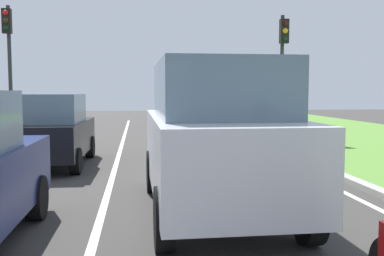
{
  "coord_description": "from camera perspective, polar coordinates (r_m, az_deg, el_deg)",
  "views": [
    {
      "loc": [
        -0.14,
        2.16,
        1.85
      ],
      "look_at": [
        0.81,
        9.86,
        1.2
      ],
      "focal_mm": 41.22,
      "sensor_mm": 36.0,
      "label": 1
    }
  ],
  "objects": [
    {
      "name": "ground_plane",
      "position": [
        11.99,
        -6.3,
        -4.11
      ],
      "size": [
        60.0,
        60.0,
        0.0
      ],
      "primitive_type": "plane",
      "color": "#383533"
    },
    {
      "name": "lane_line_center",
      "position": [
        12.0,
        -9.65,
        -4.13
      ],
      "size": [
        0.12,
        32.0,
        0.01
      ],
      "primitive_type": "cube",
      "color": "silver",
      "rests_on": "ground"
    },
    {
      "name": "lane_line_right_edge",
      "position": [
        12.56,
        10.4,
        -3.74
      ],
      "size": [
        0.12,
        32.0,
        0.01
      ],
      "primitive_type": "cube",
      "color": "silver",
      "rests_on": "ground"
    },
    {
      "name": "curb_right",
      "position": [
        12.71,
        12.56,
        -3.42
      ],
      "size": [
        0.24,
        48.0,
        0.12
      ],
      "primitive_type": "cube",
      "color": "#9E9B93",
      "rests_on": "ground"
    },
    {
      "name": "car_suv_ahead",
      "position": [
        6.61,
        3.03,
        -1.16
      ],
      "size": [
        2.0,
        4.51,
        2.28
      ],
      "rotation": [
        0.0,
        0.0,
        0.01
      ],
      "color": "silver",
      "rests_on": "ground"
    },
    {
      "name": "car_hatchback_far",
      "position": [
        11.38,
        -17.72,
        -0.32
      ],
      "size": [
        1.79,
        3.73,
        1.78
      ],
      "rotation": [
        0.0,
        0.0,
        -0.02
      ],
      "color": "black",
      "rests_on": "ground"
    },
    {
      "name": "traffic_light_near_right",
      "position": [
        17.23,
        11.69,
        9.28
      ],
      "size": [
        0.32,
        0.5,
        4.71
      ],
      "color": "#2D2D2D",
      "rests_on": "ground"
    },
    {
      "name": "traffic_light_overhead_left",
      "position": [
        18.03,
        -22.66,
        9.51
      ],
      "size": [
        0.32,
        0.5,
        5.04
      ],
      "color": "#2D2D2D",
      "rests_on": "ground"
    }
  ]
}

